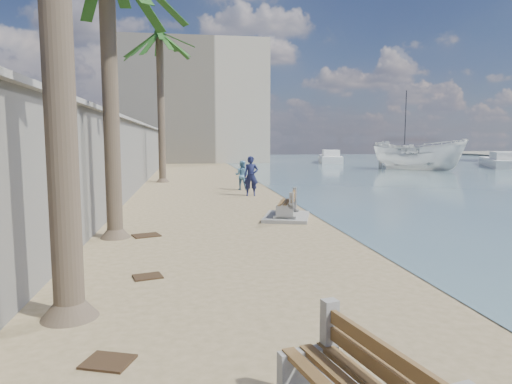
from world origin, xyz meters
TOP-DOWN VIEW (x-y plane):
  - ground_plane at (0.00, 0.00)m, footprint 140.00×140.00m
  - seawall at (-5.20, 20.00)m, footprint 0.45×70.00m
  - wall_cap at (-5.20, 20.00)m, footprint 0.80×70.00m
  - end_building at (-2.00, 52.00)m, footprint 18.00×12.00m
  - bench_far at (0.91, 9.45)m, footprint 2.01×2.45m
  - palm_back at (-3.92, 23.66)m, footprint 5.00×5.00m
  - streetlight at (-5.10, 12.00)m, footprint 0.28×0.28m
  - person_a at (0.60, 15.85)m, footprint 0.84×0.63m
  - person_b at (0.48, 18.56)m, footprint 1.01×0.90m
  - boat_cruiser at (17.72, 32.28)m, footprint 4.40×4.40m
  - yacht_near at (28.61, 35.49)m, footprint 8.18×11.63m
  - yacht_far at (14.16, 46.13)m, footprint 4.16×8.50m
  - sailboat_west at (26.37, 52.14)m, footprint 6.57×4.66m
  - debris_b at (-3.34, -0.04)m, footprint 0.67×0.61m
  - debris_c at (-3.52, 7.28)m, footprint 0.85×0.77m
  - debris_d at (-3.16, 3.37)m, footprint 0.63×0.55m

SIDE VIEW (x-z plane):
  - ground_plane at x=0.00m, z-range 0.00..0.00m
  - debris_b at x=-3.34m, z-range 0.00..0.03m
  - debris_c at x=-3.52m, z-range 0.00..0.03m
  - debris_d at x=-3.16m, z-range 0.00..0.03m
  - sailboat_west at x=26.37m, z-range -4.30..4.94m
  - yacht_near at x=28.61m, z-range -0.40..1.10m
  - yacht_far at x=14.16m, z-range -0.40..1.10m
  - bench_far at x=0.91m, z-range -0.06..0.83m
  - person_b at x=0.48m, z-range 0.00..1.72m
  - person_a at x=0.60m, z-range 0.00..2.15m
  - boat_cruiser at x=17.72m, z-range -0.40..3.21m
  - seawall at x=-5.20m, z-range 0.00..3.50m
  - wall_cap at x=-5.20m, z-range 3.49..3.61m
  - streetlight at x=-5.10m, z-range 4.08..9.21m
  - end_building at x=-2.00m, z-range 0.00..14.00m
  - palm_back at x=-3.92m, z-range 3.91..13.87m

